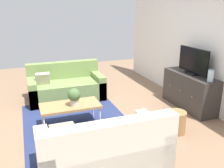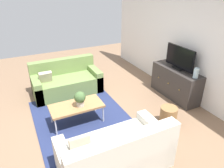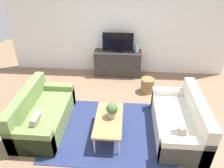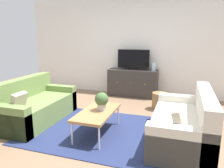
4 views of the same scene
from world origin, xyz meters
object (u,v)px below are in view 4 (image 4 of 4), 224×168
tv_console (133,83)px  couch_right_side (186,126)px  glass_vase (154,67)px  potted_plant (102,101)px  flat_screen_tv (133,60)px  coffee_table (97,113)px  wicker_basket (160,101)px  couch_left_side (33,107)px

tv_console → couch_right_side: bearing=-59.4°
tv_console → glass_vase: bearing=0.0°
potted_plant → flat_screen_tv: bearing=90.6°
coffee_table → glass_vase: bearing=77.1°
couch_right_side → flat_screen_tv: flat_screen_tv is taller
glass_vase → potted_plant: bearing=-102.1°
couch_right_side → glass_vase: glass_vase is taller
flat_screen_tv → wicker_basket: (0.84, -0.92, -0.82)m
couch_left_side → flat_screen_tv: size_ratio=1.94×
couch_right_side → potted_plant: 1.41m
couch_right_side → tv_console: (-1.40, 2.37, 0.09)m
couch_left_side → wicker_basket: (2.30, 1.48, -0.09)m
flat_screen_tv → tv_console: bearing=-90.0°
tv_console → coffee_table: bearing=-90.6°
couch_right_side → coffee_table: couch_right_side is taller
potted_plant → flat_screen_tv: flat_screen_tv is taller
couch_left_side → coffee_table: 1.45m
coffee_table → flat_screen_tv: flat_screen_tv is taller
flat_screen_tv → potted_plant: bearing=-89.4°
couch_left_side → wicker_basket: bearing=32.7°
couch_left_side → potted_plant: couch_left_side is taller
couch_left_side → coffee_table: size_ratio=1.61×
couch_left_side → coffee_table: bearing=-6.6°
couch_right_side → potted_plant: couch_right_side is taller
couch_left_side → potted_plant: bearing=-3.7°
couch_right_side → potted_plant: bearing=-176.0°
couch_left_side → glass_vase: (2.02, 2.37, 0.57)m
glass_vase → flat_screen_tv: bearing=177.9°
couch_left_side → couch_right_side: size_ratio=1.00×
tv_console → flat_screen_tv: 0.64m
tv_console → wicker_basket: bearing=-47.0°
couch_left_side → coffee_table: (1.44, -0.17, 0.10)m
potted_plant → tv_console: tv_console is taller
couch_right_side → potted_plant: size_ratio=5.42×
coffee_table → potted_plant: potted_plant is taller
wicker_basket → potted_plant: bearing=-117.2°
coffee_table → tv_console: size_ratio=0.78×
glass_vase → wicker_basket: glass_vase is taller
couch_right_side → tv_console: bearing=120.6°
couch_right_side → wicker_basket: bearing=111.0°
couch_left_side → tv_console: (1.46, 2.37, 0.09)m
coffee_table → wicker_basket: coffee_table is taller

